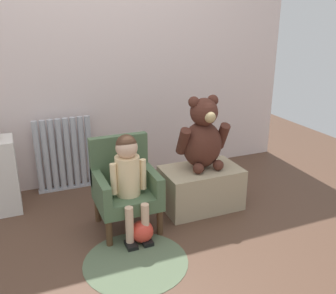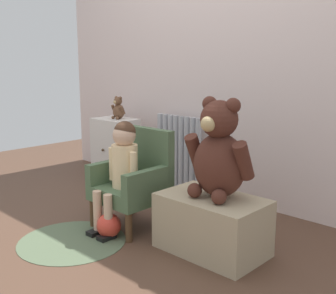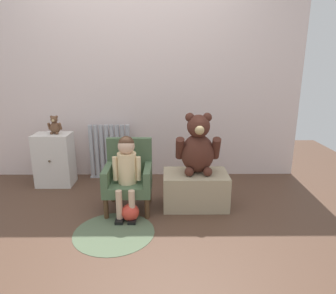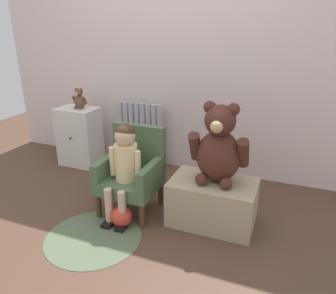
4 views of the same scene
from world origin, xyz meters
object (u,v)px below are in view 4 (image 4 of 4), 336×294
(child_armchair, at_px, (132,171))
(small_teddy_bear, at_px, (80,100))
(small_dresser, at_px, (80,137))
(floor_rug, at_px, (93,237))
(large_teddy_bear, at_px, (219,148))
(radiator, at_px, (140,135))
(low_bench, at_px, (212,202))
(child_figure, at_px, (125,158))
(toy_ball, at_px, (122,216))

(child_armchair, height_order, small_teddy_bear, small_teddy_bear)
(small_dresser, bearing_deg, child_armchair, -32.49)
(floor_rug, bearing_deg, large_teddy_bear, 35.52)
(small_teddy_bear, bearing_deg, large_teddy_bear, -19.21)
(radiator, distance_m, small_teddy_bear, 0.68)
(radiator, height_order, low_bench, radiator)
(radiator, relative_size, small_dresser, 1.10)
(low_bench, bearing_deg, child_figure, -167.70)
(child_armchair, bearing_deg, large_teddy_bear, 4.93)
(radiator, distance_m, child_armchair, 0.84)
(child_armchair, bearing_deg, toy_ball, -81.84)
(large_teddy_bear, xyz_separation_m, small_teddy_bear, (-1.51, 0.53, 0.10))
(large_teddy_bear, relative_size, floor_rug, 0.86)
(child_figure, relative_size, toy_ball, 4.64)
(radiator, relative_size, child_armchair, 0.99)
(large_teddy_bear, distance_m, small_teddy_bear, 1.61)
(child_figure, height_order, small_teddy_bear, small_teddy_bear)
(large_teddy_bear, distance_m, floor_rug, 1.06)
(radiator, height_order, child_armchair, child_armchair)
(child_armchair, distance_m, large_teddy_bear, 0.70)
(small_dresser, height_order, low_bench, small_dresser)
(small_dresser, bearing_deg, radiator, 19.25)
(floor_rug, relative_size, toy_ball, 4.25)
(floor_rug, bearing_deg, child_figure, 77.80)
(radiator, relative_size, large_teddy_bear, 1.14)
(small_dresser, height_order, small_teddy_bear, small_teddy_bear)
(small_teddy_bear, bearing_deg, toy_ball, -43.10)
(radiator, bearing_deg, toy_ball, -71.33)
(radiator, relative_size, child_figure, 0.90)
(large_teddy_bear, bearing_deg, low_bench, -121.03)
(child_armchair, distance_m, small_teddy_bear, 1.10)
(large_teddy_bear, bearing_deg, floor_rug, -144.48)
(low_bench, relative_size, large_teddy_bear, 1.07)
(small_teddy_bear, height_order, toy_ball, small_teddy_bear)
(small_dresser, bearing_deg, toy_ball, -41.61)
(child_armchair, relative_size, large_teddy_bear, 1.14)
(child_figure, bearing_deg, radiator, 109.44)
(small_dresser, height_order, large_teddy_bear, large_teddy_bear)
(toy_ball, bearing_deg, child_armchair, 98.16)
(large_teddy_bear, xyz_separation_m, toy_ball, (-0.61, -0.32, -0.51))
(child_figure, distance_m, floor_rug, 0.59)
(large_teddy_bear, xyz_separation_m, floor_rug, (-0.73, -0.52, -0.58))
(child_figure, xyz_separation_m, large_teddy_bear, (0.65, 0.17, 0.11))
(small_dresser, bearing_deg, floor_rug, -51.46)
(low_bench, height_order, small_teddy_bear, small_teddy_bear)
(large_teddy_bear, relative_size, small_teddy_bear, 2.82)
(toy_ball, bearing_deg, small_teddy_bear, 136.90)
(floor_rug, bearing_deg, low_bench, 34.65)
(small_teddy_bear, bearing_deg, child_armchair, -34.04)
(low_bench, bearing_deg, large_teddy_bear, 58.97)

